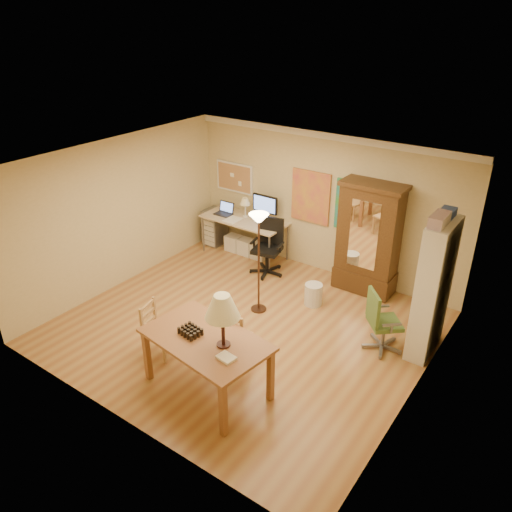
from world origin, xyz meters
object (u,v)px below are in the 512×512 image
Objects in this scene: armoire at (368,246)px; bookshelf at (433,290)px; office_chair_black at (268,259)px; dining_table at (211,330)px; computer_desk at (247,233)px; office_chair_green at (381,334)px.

bookshelf reaches higher than armoire.
office_chair_black is at bearing -165.33° from armoire.
computer_desk is at bearing 120.03° from dining_table.
dining_table is 2.71m from office_chair_green.
computer_desk is 1.80× the size of office_chair_green.
office_chair_black is 0.53× the size of armoire.
bookshelf is (4.07, -1.07, 0.54)m from computer_desk.
dining_table is 1.00× the size of computer_desk.
computer_desk is at bearing 153.26° from office_chair_black.
office_chair_green is (2.75, -1.03, -0.03)m from office_chair_black.
computer_desk is at bearing 165.31° from bookshelf.
computer_desk is 2.61m from armoire.
office_chair_black is 3.44m from bookshelf.
bookshelf is (1.99, 2.53, 0.05)m from dining_table.
office_chair_black is at bearing 168.43° from bookshelf.
dining_table is at bearing -128.07° from bookshelf.
dining_table is 3.22m from bookshelf.
armoire reaches higher than dining_table.
armoire is (2.58, 0.08, 0.39)m from computer_desk.
office_chair_black is at bearing 112.07° from dining_table.
computer_desk is 3.81m from office_chair_green.
office_chair_green is 1.88m from armoire.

